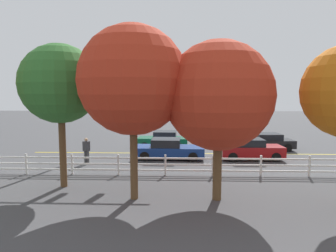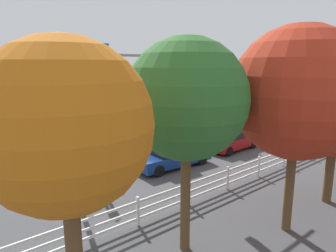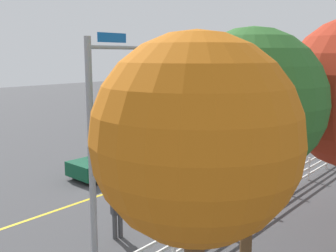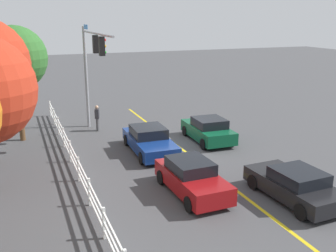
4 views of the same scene
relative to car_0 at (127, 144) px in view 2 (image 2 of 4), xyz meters
name	(u,v)px [view 2 (image 2 of 4)]	position (x,y,z in m)	size (l,w,h in m)	color
ground_plane	(147,160)	(-0.14, 2.05, -0.69)	(120.00, 120.00, 0.00)	#444447
lane_center_stripe	(192,149)	(-4.14, 2.05, -0.69)	(28.00, 0.16, 0.01)	gold
signal_assembly	(128,93)	(3.61, 6.03, 4.08)	(7.91, 0.38, 6.74)	gray
car_0	(127,144)	(0.00, 0.00, 0.00)	(4.15, 2.11, 1.44)	#0C4C2D
car_1	(171,156)	(-0.59, 3.91, -0.03)	(4.81, 2.15, 1.40)	navy
car_2	(213,129)	(-8.30, 0.33, -0.04)	(4.42, 2.16, 1.34)	black
car_3	(232,140)	(-6.21, 3.96, 0.01)	(4.23, 1.94, 1.44)	maroon
pedestrian	(106,182)	(4.63, 5.69, 0.23)	(0.47, 0.38, 1.69)	#3F3F42
white_rail_fence	(259,166)	(-3.14, 8.17, -0.09)	(26.10, 0.10, 1.15)	white
tree_3	(65,128)	(8.46, 11.73, 4.17)	(3.11, 3.11, 6.45)	brown
tree_4	(298,93)	(0.62, 11.86, 4.30)	(4.53, 4.53, 7.27)	brown
tree_5	(187,100)	(4.28, 10.33, 4.22)	(3.70, 3.70, 6.78)	brown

